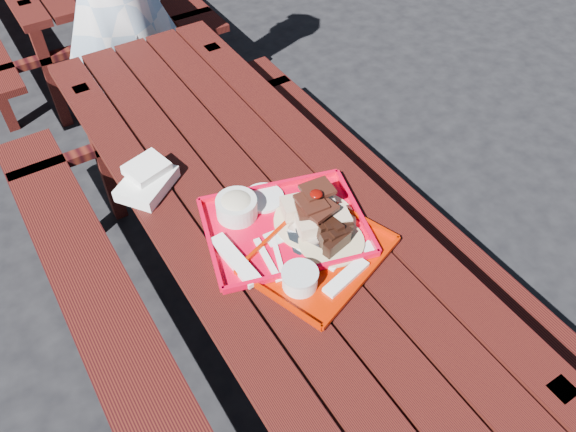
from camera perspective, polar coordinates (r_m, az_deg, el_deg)
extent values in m
plane|color=black|center=(2.44, -1.92, -11.03)|extent=(60.00, 60.00, 0.00)
cube|color=#42140C|center=(1.78, -10.82, -2.76)|extent=(0.14, 2.40, 0.04)
cube|color=#42140C|center=(1.81, -6.55, -0.86)|extent=(0.14, 2.40, 0.04)
cube|color=#42140C|center=(1.86, -2.47, 0.97)|extent=(0.14, 2.40, 0.04)
cube|color=#42140C|center=(1.91, 1.40, 2.70)|extent=(0.14, 2.40, 0.04)
cube|color=#42140C|center=(1.98, 5.05, 4.31)|extent=(0.14, 2.40, 0.04)
cube|color=#42140C|center=(1.99, -17.02, -11.59)|extent=(0.25, 2.40, 0.04)
cube|color=#42140C|center=(2.71, -22.10, -0.64)|extent=(0.06, 0.06, 0.42)
cube|color=#42140C|center=(2.32, 10.17, 1.32)|extent=(0.25, 2.40, 0.04)
cube|color=#42140C|center=(2.23, 23.63, -16.04)|extent=(0.06, 0.06, 0.42)
cube|color=#42140C|center=(2.96, -0.75, 8.21)|extent=(0.06, 0.06, 0.42)
cube|color=#42140C|center=(2.71, -18.30, 5.63)|extent=(0.06, 0.06, 0.75)
cube|color=#42140C|center=(2.84, -6.96, 10.14)|extent=(0.06, 0.06, 0.75)
cube|color=#42140C|center=(2.73, -12.71, 8.87)|extent=(1.40, 0.06, 0.04)
cube|color=#42140C|center=(3.61, -27.14, 10.59)|extent=(0.06, 0.06, 0.42)
cube|color=#42140C|center=(3.80, -10.08, 17.07)|extent=(0.06, 0.06, 0.42)
cube|color=#42140C|center=(3.43, -23.23, 13.65)|extent=(0.06, 0.06, 0.75)
cube|color=#42140C|center=(3.54, -13.83, 17.16)|extent=(0.06, 0.06, 0.75)
cube|color=#42140C|center=(3.45, -18.72, 16.25)|extent=(1.40, 0.06, 0.04)
cube|color=red|center=(1.75, -0.29, -1.34)|extent=(0.56, 0.48, 0.01)
cube|color=red|center=(1.86, -1.90, 3.06)|extent=(0.46, 0.14, 0.02)
cube|color=red|center=(1.63, 1.55, -5.61)|extent=(0.46, 0.14, 0.02)
cube|color=red|center=(1.80, 7.01, 0.64)|extent=(0.11, 0.36, 0.02)
cube|color=red|center=(1.71, -7.98, -2.67)|extent=(0.11, 0.36, 0.02)
cylinder|color=beige|center=(1.77, 2.75, -0.45)|extent=(0.26, 0.26, 0.01)
cube|color=beige|center=(1.72, 3.60, -0.59)|extent=(0.18, 0.12, 0.05)
cube|color=beige|center=(1.77, 2.00, 1.17)|extent=(0.18, 0.12, 0.05)
ellipsoid|color=#560602|center=(1.67, 2.90, 2.57)|extent=(0.04, 0.04, 0.02)
cylinder|color=silver|center=(1.77, -5.24, 0.87)|extent=(0.13, 0.13, 0.07)
ellipsoid|color=beige|center=(1.76, -5.28, 1.31)|extent=(0.11, 0.11, 0.05)
cylinder|color=silver|center=(1.83, -2.52, 1.85)|extent=(0.13, 0.13, 0.01)
cube|color=white|center=(1.66, -5.39, -4.45)|extent=(0.06, 0.22, 0.02)
cube|color=white|center=(1.66, -2.11, -4.43)|extent=(0.04, 0.17, 0.01)
cube|color=white|center=(1.66, -0.92, -4.47)|extent=(0.08, 0.18, 0.01)
cube|color=white|center=(1.72, -1.37, -2.23)|extent=(0.06, 0.06, 0.00)
cube|color=#B01A00|center=(1.68, 3.15, -4.21)|extent=(0.48, 0.43, 0.01)
cube|color=#B01A00|center=(1.73, -0.99, -1.47)|extent=(0.38, 0.15, 0.02)
cube|color=#B01A00|center=(1.63, 7.63, -6.51)|extent=(0.38, 0.15, 0.02)
cube|color=#B01A00|center=(1.79, 6.94, 0.05)|extent=(0.11, 0.30, 0.02)
cube|color=#B01A00|center=(1.58, -1.16, -8.39)|extent=(0.11, 0.30, 0.02)
cube|color=white|center=(1.70, 4.06, -3.07)|extent=(0.18, 0.18, 0.01)
cylinder|color=tan|center=(1.71, 4.43, -2.56)|extent=(0.20, 0.20, 0.01)
cylinder|color=white|center=(1.59, 1.21, -6.47)|extent=(0.10, 0.10, 0.05)
cylinder|color=silver|center=(1.57, 1.23, -5.84)|extent=(0.11, 0.11, 0.01)
cube|color=white|center=(1.63, 5.93, -6.17)|extent=(0.17, 0.08, 0.01)
cube|color=silver|center=(1.71, 8.22, -3.20)|extent=(0.06, 0.05, 0.00)
cube|color=white|center=(1.93, -14.12, 3.20)|extent=(0.24, 0.23, 0.04)
cube|color=white|center=(1.93, -14.15, 4.70)|extent=(0.16, 0.14, 0.04)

